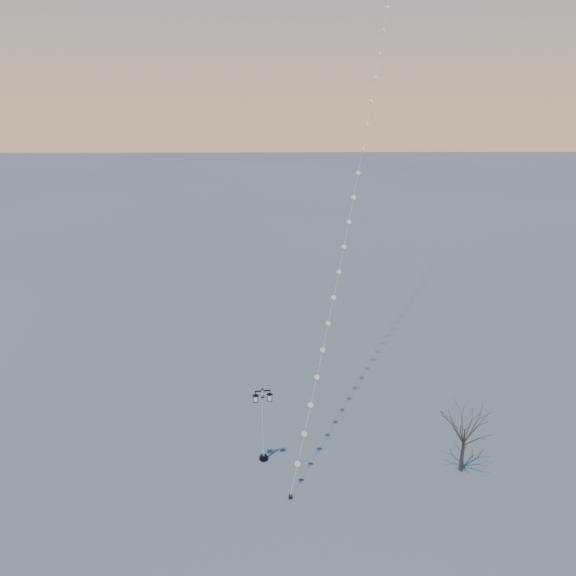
{
  "coord_description": "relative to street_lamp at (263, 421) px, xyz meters",
  "views": [
    {
      "loc": [
        -1.49,
        -24.72,
        19.66
      ],
      "look_at": [
        -1.07,
        3.61,
        9.35
      ],
      "focal_mm": 35.13,
      "sensor_mm": 36.0,
      "label": 1
    }
  ],
  "objects": [
    {
      "name": "ground",
      "position": [
        2.45,
        -1.43,
        -2.5
      ],
      "size": [
        300.0,
        300.0,
        0.0
      ],
      "primitive_type": "plane",
      "color": "#4E4E4E",
      "rests_on": "ground"
    },
    {
      "name": "bare_tree",
      "position": [
        10.66,
        -1.08,
        0.11
      ],
      "size": [
        2.26,
        2.26,
        3.75
      ],
      "rotation": [
        0.0,
        0.0,
        -0.32
      ],
      "color": "#3C3229",
      "rests_on": "ground"
    },
    {
      "name": "street_lamp",
      "position": [
        0.0,
        0.0,
        0.0
      ],
      "size": [
        1.14,
        0.51,
        4.51
      ],
      "rotation": [
        0.0,
        0.0,
        0.15
      ],
      "color": "black",
      "rests_on": "ground"
    },
    {
      "name": "kite_train",
      "position": [
        7.01,
        13.35,
        18.42
      ],
      "size": [
        11.76,
        33.58,
        42.04
      ],
      "rotation": [
        0.0,
        0.0,
        0.25
      ],
      "color": "black",
      "rests_on": "ground"
    }
  ]
}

